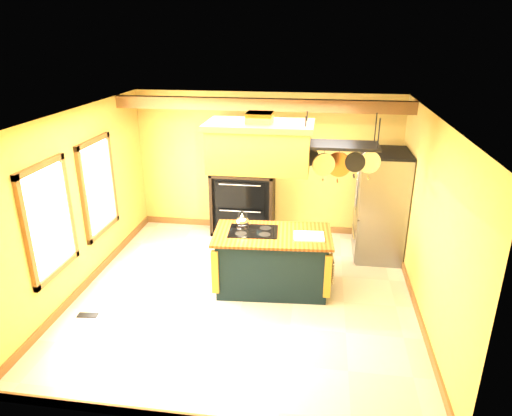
% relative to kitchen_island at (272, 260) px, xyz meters
% --- Properties ---
extents(floor, '(5.00, 5.00, 0.00)m').
position_rel_kitchen_island_xyz_m(floor, '(-0.38, -0.26, -0.47)').
color(floor, beige).
rests_on(floor, ground).
extents(ceiling, '(5.00, 5.00, 0.00)m').
position_rel_kitchen_island_xyz_m(ceiling, '(-0.38, -0.26, 2.23)').
color(ceiling, white).
rests_on(ceiling, wall_back).
extents(wall_back, '(5.00, 0.02, 2.70)m').
position_rel_kitchen_island_xyz_m(wall_back, '(-0.38, 2.24, 0.88)').
color(wall_back, gold).
rests_on(wall_back, floor).
extents(wall_front, '(5.00, 0.02, 2.70)m').
position_rel_kitchen_island_xyz_m(wall_front, '(-0.38, -2.76, 0.88)').
color(wall_front, gold).
rests_on(wall_front, floor).
extents(wall_left, '(0.02, 5.00, 2.70)m').
position_rel_kitchen_island_xyz_m(wall_left, '(-2.88, -0.26, 0.88)').
color(wall_left, gold).
rests_on(wall_left, floor).
extents(wall_right, '(0.02, 5.00, 2.70)m').
position_rel_kitchen_island_xyz_m(wall_right, '(2.12, -0.26, 0.88)').
color(wall_right, gold).
rests_on(wall_right, floor).
extents(ceiling_beam, '(5.00, 0.15, 0.20)m').
position_rel_kitchen_island_xyz_m(ceiling_beam, '(-0.38, 1.44, 2.12)').
color(ceiling_beam, brown).
rests_on(ceiling_beam, ceiling).
extents(window_near, '(0.06, 1.06, 1.56)m').
position_rel_kitchen_island_xyz_m(window_near, '(-2.84, -1.06, 0.93)').
color(window_near, brown).
rests_on(window_near, wall_left).
extents(window_far, '(0.06, 1.06, 1.56)m').
position_rel_kitchen_island_xyz_m(window_far, '(-2.84, 0.34, 0.93)').
color(window_far, brown).
rests_on(window_far, wall_left).
extents(kitchen_island, '(1.81, 1.09, 1.11)m').
position_rel_kitchen_island_xyz_m(kitchen_island, '(0.00, 0.00, 0.00)').
color(kitchen_island, black).
rests_on(kitchen_island, floor).
extents(range_hood, '(1.48, 0.83, 0.80)m').
position_rel_kitchen_island_xyz_m(range_hood, '(-0.20, -0.00, 1.78)').
color(range_hood, '#AA802A').
rests_on(range_hood, ceiling).
extents(pot_rack, '(1.12, 0.52, 0.89)m').
position_rel_kitchen_island_xyz_m(pot_rack, '(0.91, 0.01, 1.71)').
color(pot_rack, black).
rests_on(pot_rack, ceiling).
extents(refrigerator, '(0.80, 0.94, 1.84)m').
position_rel_kitchen_island_xyz_m(refrigerator, '(1.70, 1.38, 0.43)').
color(refrigerator, gray).
rests_on(refrigerator, floor).
extents(hutch, '(1.20, 0.55, 2.13)m').
position_rel_kitchen_island_xyz_m(hutch, '(-0.80, 2.01, 0.37)').
color(hutch, black).
rests_on(hutch, floor).
extents(floor_register, '(0.29, 0.15, 0.01)m').
position_rel_kitchen_island_xyz_m(floor_register, '(-2.47, -1.13, -0.46)').
color(floor_register, black).
rests_on(floor_register, floor).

